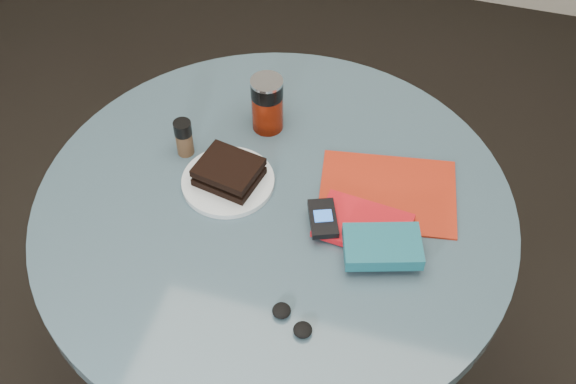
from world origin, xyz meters
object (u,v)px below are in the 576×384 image
(plate, at_px, (228,182))
(pepper_grinder, at_px, (184,137))
(mp3_player, at_px, (323,218))
(magazine, at_px, (388,193))
(table, at_px, (275,251))
(sandwich, at_px, (229,172))
(novel, at_px, (382,246))
(headphones, at_px, (292,320))
(red_book, at_px, (363,225))
(soda_can, at_px, (267,104))

(plate, bearing_deg, pepper_grinder, 152.74)
(mp3_player, bearing_deg, magazine, 48.57)
(magazine, xyz_separation_m, mp3_player, (-0.11, -0.12, 0.03))
(table, bearing_deg, plate, 165.19)
(sandwich, relative_size, novel, 0.96)
(headphones, bearing_deg, red_book, 72.48)
(magazine, bearing_deg, mp3_player, -140.38)
(sandwich, xyz_separation_m, novel, (0.35, -0.10, 0.00))
(red_book, bearing_deg, novel, -43.96)
(plate, distance_m, novel, 0.36)
(table, height_order, sandwich, sandwich)
(pepper_grinder, distance_m, novel, 0.50)
(table, height_order, pepper_grinder, pepper_grinder)
(soda_can, distance_m, novel, 0.43)
(mp3_player, bearing_deg, red_book, 11.94)
(plate, xyz_separation_m, soda_can, (0.03, 0.19, 0.06))
(pepper_grinder, xyz_separation_m, mp3_player, (0.34, -0.12, -0.02))
(table, xyz_separation_m, pepper_grinder, (-0.23, 0.09, 0.21))
(pepper_grinder, height_order, red_book, pepper_grinder)
(plate, relative_size, soda_can, 1.46)
(soda_can, distance_m, pepper_grinder, 0.20)
(sandwich, xyz_separation_m, red_book, (0.30, -0.04, -0.02))
(sandwich, bearing_deg, plate, -130.00)
(soda_can, relative_size, headphones, 1.41)
(soda_can, xyz_separation_m, mp3_player, (0.19, -0.25, -0.04))
(magazine, bearing_deg, red_book, -114.65)
(magazine, height_order, red_book, red_book)
(table, relative_size, magazine, 3.53)
(table, relative_size, soda_can, 7.43)
(table, distance_m, magazine, 0.29)
(red_book, relative_size, novel, 1.23)
(red_book, bearing_deg, table, -177.86)
(magazine, bearing_deg, table, -165.63)
(plate, xyz_separation_m, pepper_grinder, (-0.12, 0.06, 0.04))
(table, distance_m, sandwich, 0.23)
(novel, bearing_deg, red_book, 113.12)
(sandwich, bearing_deg, mp3_player, -15.56)
(sandwich, bearing_deg, pepper_grinder, 154.28)
(pepper_grinder, bearing_deg, magazine, 0.49)
(sandwich, xyz_separation_m, mp3_player, (0.22, -0.06, -0.01))
(soda_can, height_order, mp3_player, soda_can)
(soda_can, distance_m, red_book, 0.36)
(red_book, xyz_separation_m, headphones, (-0.08, -0.25, -0.00))
(table, xyz_separation_m, red_book, (0.19, -0.01, 0.18))
(soda_can, relative_size, novel, 0.91)
(table, height_order, red_book, red_book)
(red_book, bearing_deg, mp3_player, -162.26)
(table, relative_size, sandwich, 7.03)
(table, relative_size, red_book, 5.51)
(magazine, xyz_separation_m, headphones, (-0.11, -0.35, 0.01))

